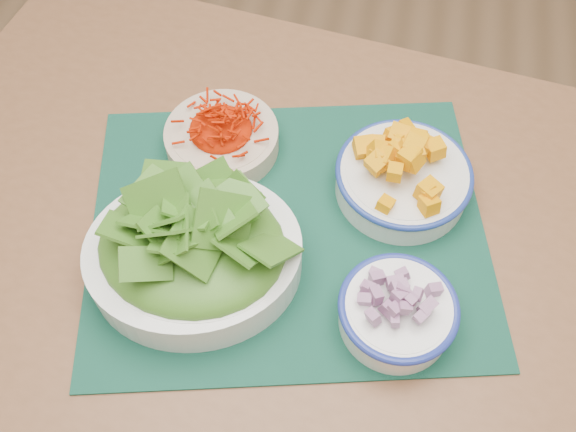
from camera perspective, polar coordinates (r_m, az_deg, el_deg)
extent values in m
plane|color=#946C48|center=(1.67, -4.56, -10.67)|extent=(4.00, 4.00, 0.00)
cube|color=brown|center=(0.93, 1.72, -3.35)|extent=(1.43, 1.06, 0.04)
cylinder|color=brown|center=(1.61, -15.16, 7.39)|extent=(0.06, 0.06, 0.71)
cube|color=black|center=(0.93, 0.00, -1.07)|extent=(0.66, 0.58, 0.00)
cylinder|color=beige|center=(1.00, -5.88, 6.80)|extent=(0.18, 0.18, 0.04)
ellipsoid|color=red|center=(0.98, -6.06, 8.10)|extent=(0.15, 0.15, 0.03)
cylinder|color=white|center=(0.96, 10.12, 3.11)|extent=(0.24, 0.24, 0.05)
torus|color=navy|center=(0.94, 10.30, 3.83)|extent=(0.20, 0.20, 0.01)
ellipsoid|color=#FFA400|center=(0.92, 10.54, 4.78)|extent=(0.17, 0.17, 0.04)
ellipsoid|color=#296115|center=(0.82, -8.78, -1.62)|extent=(0.25, 0.22, 0.06)
cylinder|color=white|center=(0.85, 9.61, -8.57)|extent=(0.17, 0.17, 0.05)
torus|color=navy|center=(0.83, 9.82, -7.96)|extent=(0.15, 0.15, 0.01)
ellipsoid|color=#6C1C55|center=(0.81, 10.02, -7.37)|extent=(0.13, 0.13, 0.03)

